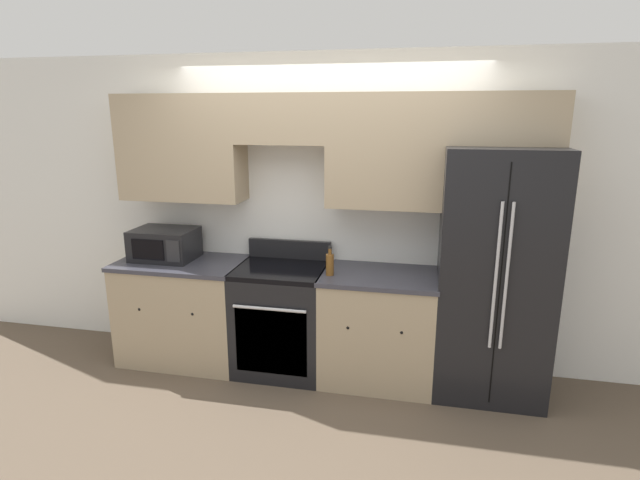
{
  "coord_description": "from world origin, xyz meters",
  "views": [
    {
      "loc": [
        0.79,
        -3.42,
        2.13
      ],
      "look_at": [
        -0.0,
        0.31,
        1.15
      ],
      "focal_mm": 28.0,
      "sensor_mm": 36.0,
      "label": 1
    }
  ],
  "objects": [
    {
      "name": "ground_plane",
      "position": [
        0.0,
        0.0,
        0.0
      ],
      "size": [
        12.0,
        12.0,
        0.0
      ],
      "primitive_type": "plane",
      "color": "brown"
    },
    {
      "name": "bottle",
      "position": [
        0.1,
        0.21,
        0.99
      ],
      "size": [
        0.06,
        0.06,
        0.23
      ],
      "color": "brown",
      "rests_on": "lower_cabinets_right"
    },
    {
      "name": "oven_range",
      "position": [
        -0.33,
        0.31,
        0.46
      ],
      "size": [
        0.73,
        0.65,
        1.06
      ],
      "color": "black",
      "rests_on": "ground_plane"
    },
    {
      "name": "lower_cabinets_right",
      "position": [
        0.48,
        0.31,
        0.45
      ],
      "size": [
        0.91,
        0.64,
        0.9
      ],
      "color": "tan",
      "rests_on": "ground_plane"
    },
    {
      "name": "microwave",
      "position": [
        -1.37,
        0.35,
        1.03
      ],
      "size": [
        0.52,
        0.39,
        0.26
      ],
      "color": "black",
      "rests_on": "lower_cabinets_left"
    },
    {
      "name": "lower_cabinets_left",
      "position": [
        -1.21,
        0.31,
        0.45
      ],
      "size": [
        1.07,
        0.64,
        0.9
      ],
      "color": "tan",
      "rests_on": "ground_plane"
    },
    {
      "name": "wall_back",
      "position": [
        0.02,
        0.58,
        1.53
      ],
      "size": [
        8.0,
        0.39,
        2.6
      ],
      "color": "white",
      "rests_on": "ground_plane"
    },
    {
      "name": "refrigerator",
      "position": [
        1.33,
        0.34,
        0.95
      ],
      "size": [
        0.82,
        0.72,
        1.9
      ],
      "color": "black",
      "rests_on": "ground_plane"
    }
  ]
}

